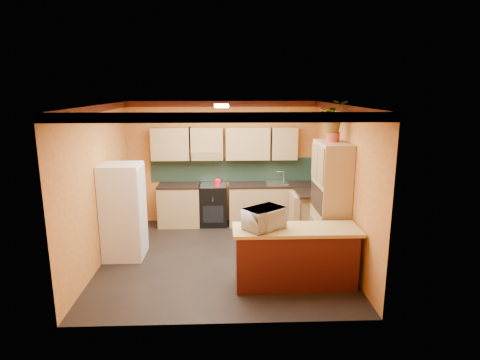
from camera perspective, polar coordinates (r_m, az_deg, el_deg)
name	(u,v)px	position (r m, az deg, el deg)	size (l,w,h in m)	color
room_shell	(223,140)	(7.07, -2.44, 5.75)	(4.24, 4.24, 2.72)	black
base_cabinets_back	(242,205)	(8.91, 0.24, -3.57)	(3.65, 0.60, 0.88)	tan
countertop_back	(242,185)	(8.79, 0.24, -0.69)	(3.65, 0.62, 0.04)	black
stove	(214,205)	(8.90, -3.79, -3.51)	(0.58, 0.58, 0.91)	black
kettle	(218,181)	(8.71, -3.19, -0.16)	(0.17, 0.17, 0.18)	red
sink	(277,183)	(8.85, 5.26, -0.43)	(0.48, 0.40, 0.03)	silver
base_cabinets_right	(311,215)	(8.37, 10.00, -4.87)	(0.60, 0.80, 0.88)	tan
countertop_right	(311,193)	(8.25, 10.12, -1.82)	(0.62, 0.80, 0.04)	black
fridge	(123,211)	(7.38, -16.28, -4.30)	(0.68, 0.66, 1.70)	white
pantry	(330,203)	(7.04, 12.72, -3.23)	(0.48, 0.90, 2.10)	tan
fern_pot	(333,137)	(6.86, 13.08, 5.98)	(0.22, 0.22, 0.16)	#A23727
fern	(334,116)	(6.83, 13.22, 8.82)	(0.47, 0.41, 0.52)	tan
breakfast_bar	(295,259)	(6.27, 7.86, -11.00)	(1.80, 0.55, 0.88)	#461210
bar_top	(296,230)	(6.10, 8.00, -7.00)	(1.90, 0.65, 0.05)	tan
microwave	(264,218)	(5.97, 3.45, -5.45)	(0.58, 0.39, 0.32)	white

